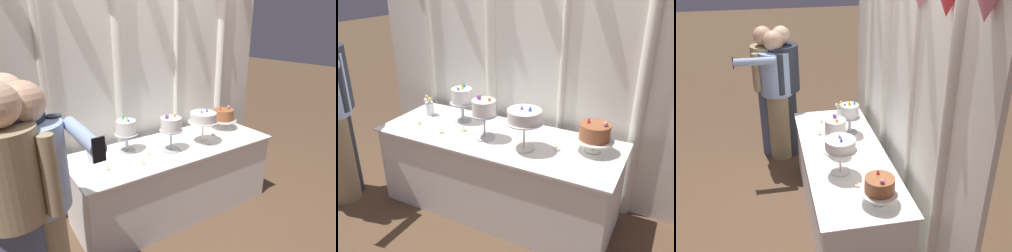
% 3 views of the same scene
% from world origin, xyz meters
% --- Properties ---
extents(ground_plane, '(24.00, 24.00, 0.00)m').
position_xyz_m(ground_plane, '(0.00, 0.00, 0.00)').
color(ground_plane, brown).
extents(draped_curtain, '(3.13, 0.16, 2.59)m').
position_xyz_m(draped_curtain, '(0.02, 0.60, 1.35)').
color(draped_curtain, white).
rests_on(draped_curtain, ground_plane).
extents(cake_table, '(2.08, 0.77, 0.73)m').
position_xyz_m(cake_table, '(0.00, 0.10, 0.36)').
color(cake_table, white).
rests_on(cake_table, ground_plane).
extents(cake_display_leftmost, '(0.22, 0.22, 0.36)m').
position_xyz_m(cake_display_leftmost, '(-0.44, 0.24, 0.95)').
color(cake_display_leftmost, '#B2B2B7').
rests_on(cake_display_leftmost, cake_table).
extents(cake_display_midleft, '(0.22, 0.22, 0.37)m').
position_xyz_m(cake_display_midleft, '(-0.08, 0.03, 0.97)').
color(cake_display_midleft, '#B2B2B7').
rests_on(cake_display_midleft, cake_table).
extents(cake_display_midright, '(0.30, 0.30, 0.37)m').
position_xyz_m(cake_display_midright, '(0.29, 0.00, 0.99)').
color(cake_display_midright, silver).
rests_on(cake_display_midright, cake_table).
extents(cake_display_rightmost, '(0.31, 0.31, 0.27)m').
position_xyz_m(cake_display_rightmost, '(0.78, 0.21, 0.88)').
color(cake_display_rightmost, silver).
rests_on(cake_display_rightmost, cake_table).
extents(flower_vase, '(0.09, 0.11, 0.19)m').
position_xyz_m(flower_vase, '(-0.81, 0.21, 0.81)').
color(flower_vase, silver).
rests_on(flower_vase, cake_table).
extents(tealight_far_left, '(0.04, 0.04, 0.03)m').
position_xyz_m(tealight_far_left, '(-0.75, -0.01, 0.74)').
color(tealight_far_left, beige).
rests_on(tealight_far_left, cake_table).
extents(tealight_near_left, '(0.05, 0.05, 0.04)m').
position_xyz_m(tealight_near_left, '(-0.46, -0.07, 0.74)').
color(tealight_near_left, beige).
rests_on(tealight_near_left, cake_table).
extents(tealight_near_right, '(0.05, 0.05, 0.04)m').
position_xyz_m(tealight_near_right, '(-0.31, 0.06, 0.74)').
color(tealight_near_right, beige).
rests_on(tealight_near_right, cake_table).
extents(tealight_far_right, '(0.05, 0.05, 0.04)m').
position_xyz_m(tealight_far_right, '(0.53, 0.10, 0.74)').
color(tealight_far_right, beige).
rests_on(tealight_far_right, cake_table).
extents(guest_man_pink_jacket, '(0.53, 0.44, 1.65)m').
position_xyz_m(guest_man_pink_jacket, '(-1.43, -0.36, 0.89)').
color(guest_man_pink_jacket, '#282D38').
rests_on(guest_man_pink_jacket, ground_plane).
extents(guest_man_dark_suit, '(0.44, 0.44, 1.64)m').
position_xyz_m(guest_man_dark_suit, '(-1.49, -0.57, 0.91)').
color(guest_man_dark_suit, '#4C5675').
rests_on(guest_man_dark_suit, ground_plane).
extents(guest_girl_blue_dress, '(0.54, 0.65, 1.62)m').
position_xyz_m(guest_girl_blue_dress, '(-1.36, -0.46, 0.88)').
color(guest_girl_blue_dress, '#9E8966').
rests_on(guest_girl_blue_dress, ground_plane).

